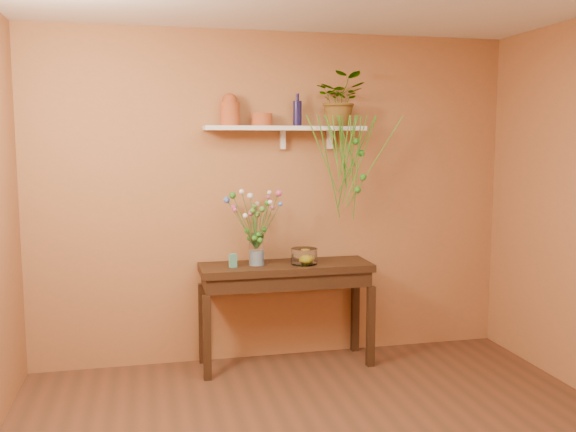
{
  "coord_description": "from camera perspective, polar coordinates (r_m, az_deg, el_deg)",
  "views": [
    {
      "loc": [
        -1.06,
        -3.07,
        1.83
      ],
      "look_at": [
        0.0,
        1.55,
        1.25
      ],
      "focal_mm": 39.09,
      "sensor_mm": 36.0,
      "label": 1
    }
  ],
  "objects": [
    {
      "name": "room",
      "position": [
        3.28,
        6.03,
        -1.46
      ],
      "size": [
        4.04,
        4.04,
        2.7
      ],
      "color": "#59311E",
      "rests_on": "ground"
    },
    {
      "name": "sideboard",
      "position": [
        5.08,
        -0.2,
        -5.71
      ],
      "size": [
        1.38,
        0.44,
        0.84
      ],
      "color": "#332010",
      "rests_on": "ground"
    },
    {
      "name": "wall_shelf",
      "position": [
        5.07,
        -0.15,
        7.93
      ],
      "size": [
        1.3,
        0.24,
        0.19
      ],
      "color": "white",
      "rests_on": "room"
    },
    {
      "name": "terracotta_jug",
      "position": [
        5.02,
        -5.31,
        9.56
      ],
      "size": [
        0.16,
        0.16,
        0.25
      ],
      "color": "#A34B1D",
      "rests_on": "wall_shelf"
    },
    {
      "name": "terracotta_pot",
      "position": [
        5.06,
        -2.39,
        8.76
      ],
      "size": [
        0.2,
        0.2,
        0.1
      ],
      "primitive_type": "cylinder",
      "rotation": [
        0.0,
        0.0,
        -0.2
      ],
      "color": "#A34B1D",
      "rests_on": "wall_shelf"
    },
    {
      "name": "blue_bottle",
      "position": [
        5.12,
        0.86,
        9.36
      ],
      "size": [
        0.09,
        0.09,
        0.26
      ],
      "color": "#15123A",
      "rests_on": "wall_shelf"
    },
    {
      "name": "spider_plant",
      "position": [
        5.17,
        4.81,
        10.52
      ],
      "size": [
        0.48,
        0.44,
        0.43
      ],
      "primitive_type": "imported",
      "rotation": [
        0.0,
        0.0,
        -0.34
      ],
      "color": "#2C771D",
      "rests_on": "wall_shelf"
    },
    {
      "name": "plant_fronds",
      "position": [
        5.04,
        5.85,
        5.17
      ],
      "size": [
        0.77,
        0.34,
        0.84
      ],
      "color": "#2C771D",
      "rests_on": "wall_shelf"
    },
    {
      "name": "glass_vase",
      "position": [
        4.99,
        -2.88,
        -3.27
      ],
      "size": [
        0.12,
        0.12,
        0.25
      ],
      "color": "white",
      "rests_on": "sideboard"
    },
    {
      "name": "bouquet",
      "position": [
        4.92,
        -3.1,
        0.33
      ],
      "size": [
        0.44,
        0.44,
        0.48
      ],
      "color": "#386B28",
      "rests_on": "glass_vase"
    },
    {
      "name": "glass_bowl",
      "position": [
        5.03,
        1.47,
        -3.73
      ],
      "size": [
        0.21,
        0.21,
        0.13
      ],
      "color": "white",
      "rests_on": "sideboard"
    },
    {
      "name": "lemon",
      "position": [
        5.05,
        1.61,
        -3.89
      ],
      "size": [
        0.07,
        0.07,
        0.07
      ],
      "primitive_type": "sphere",
      "color": "yellow",
      "rests_on": "glass_bowl"
    },
    {
      "name": "carton",
      "position": [
        4.92,
        -5.03,
        -4.06
      ],
      "size": [
        0.06,
        0.06,
        0.11
      ],
      "primitive_type": "cube",
      "rotation": [
        0.0,
        0.0,
        0.37
      ],
      "color": "teal",
      "rests_on": "sideboard"
    }
  ]
}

